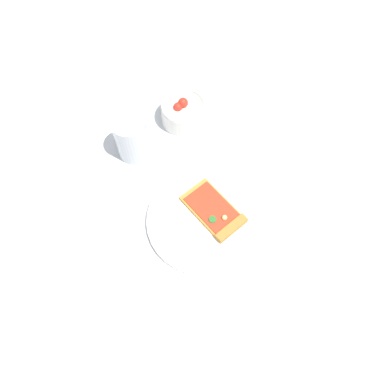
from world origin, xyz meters
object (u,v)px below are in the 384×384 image
salad_bowl (183,112)px  paper_napkin (265,333)px  pizza_slice_main (216,213)px  soda_glass (132,139)px  plate (201,220)px

salad_bowl → paper_napkin: size_ratio=0.75×
pizza_slice_main → soda_glass: soda_glass is taller
plate → pizza_slice_main: bearing=16.6°
pizza_slice_main → soda_glass: (-0.18, 0.20, 0.03)m
soda_glass → paper_napkin: bearing=-61.2°
plate → salad_bowl: bearing=93.4°
pizza_slice_main → salad_bowl: bearing=100.4°
salad_bowl → soda_glass: (-0.13, -0.09, 0.02)m
pizza_slice_main → salad_bowl: salad_bowl is taller
plate → paper_napkin: (0.10, -0.25, -0.01)m
paper_napkin → soda_glass: bearing=118.8°
plate → soda_glass: 0.26m
plate → pizza_slice_main: size_ratio=1.56×
plate → soda_glass: (-0.15, 0.21, 0.05)m
pizza_slice_main → paper_napkin: (0.07, -0.26, -0.02)m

